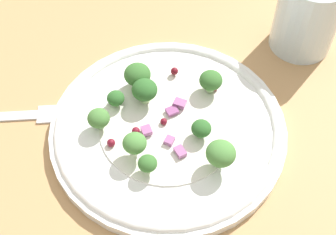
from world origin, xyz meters
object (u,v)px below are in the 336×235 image
broccoli_floret_1 (137,75)px  broccoli_floret_2 (116,98)px  water_glass (308,14)px  broccoli_floret_0 (148,164)px  plate (168,128)px

broccoli_floret_1 → broccoli_floret_2: broccoli_floret_1 is taller
broccoli_floret_2 → water_glass: bearing=-138.7°
broccoli_floret_1 → broccoli_floret_0: bearing=112.2°
plate → water_glass: bearing=-125.3°
broccoli_floret_2 → water_glass: (-18.70, -16.41, 2.36)cm
plate → broccoli_floret_1: bearing=-43.4°
broccoli_floret_0 → broccoli_floret_2: (5.78, -7.22, -0.36)cm
broccoli_floret_1 → water_glass: (-17.20, -13.14, 1.62)cm
plate → water_glass: (-12.47, -17.61, 3.94)cm
broccoli_floret_0 → broccoli_floret_1: 11.32cm
plate → broccoli_floret_2: broccoli_floret_2 is taller
broccoli_floret_2 → water_glass: 24.99cm
plate → water_glass: size_ratio=2.65×
broccoli_floret_1 → broccoli_floret_2: bearing=65.3°
plate → broccoli_floret_1: (4.72, -4.46, 2.32)cm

